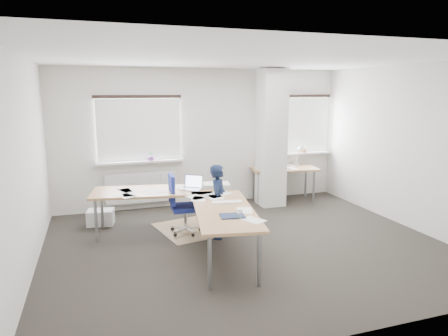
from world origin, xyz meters
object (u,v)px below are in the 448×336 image
object	(u,v)px
desk_side	(284,169)
task_chair	(183,217)
person	(219,201)
desk_main	(190,201)

from	to	relation	value
desk_side	task_chair	world-z (taller)	desk_side
desk_side	person	size ratio (longest dim) A/B	1.25
desk_main	person	bearing A→B (deg)	23.98
desk_side	task_chair	xyz separation A→B (m)	(-2.51, -1.33, -0.41)
person	desk_side	bearing A→B (deg)	-22.52
desk_side	person	xyz separation A→B (m)	(-2.01, -1.70, -0.09)
desk_main	task_chair	xyz separation A→B (m)	(0.00, 0.50, -0.41)
task_chair	person	xyz separation A→B (m)	(0.51, -0.37, 0.32)
task_chair	person	size ratio (longest dim) A/B	0.84
person	desk_main	bearing A→B (deg)	131.24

